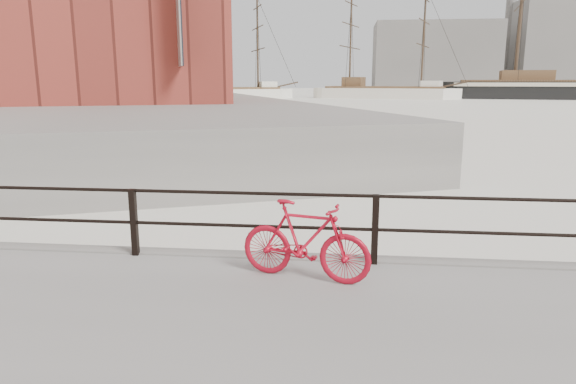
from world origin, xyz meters
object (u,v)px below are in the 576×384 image
(schooner_left, at_px, (226,99))
(workboat_near, at_px, (37,115))
(bicycle, at_px, (305,241))
(schooner_mid, at_px, (384,99))
(workboat_far, at_px, (121,109))

(schooner_left, xyz_separation_m, workboat_near, (-6.73, -42.37, 0.00))
(bicycle, height_order, schooner_mid, schooner_mid)
(schooner_left, height_order, workboat_near, schooner_left)
(workboat_near, bearing_deg, schooner_left, 71.24)
(bicycle, bearing_deg, workboat_near, 140.65)
(workboat_near, relative_size, workboat_far, 1.20)
(schooner_left, relative_size, workboat_near, 1.87)
(bicycle, distance_m, schooner_mid, 81.54)
(schooner_left, relative_size, workboat_far, 2.24)
(schooner_left, bearing_deg, bicycle, -96.99)
(workboat_near, height_order, workboat_far, same)
(bicycle, distance_m, workboat_near, 43.50)
(schooner_left, distance_m, workboat_near, 42.90)
(schooner_mid, bearing_deg, schooner_left, -154.14)
(workboat_near, distance_m, workboat_far, 10.17)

